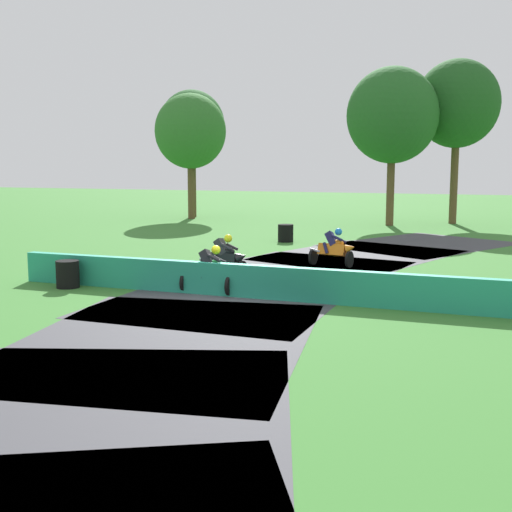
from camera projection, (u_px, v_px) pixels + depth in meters
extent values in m
plane|color=#38752D|center=(233.00, 296.00, 18.42)|extent=(120.00, 120.00, 0.00)
cube|color=#3D3D42|center=(421.00, 244.00, 29.77)|extent=(9.02, 9.75, 0.01)
cube|color=#3D3D42|center=(359.00, 255.00, 26.43)|extent=(8.27, 9.43, 0.01)
cube|color=#3D3D42|center=(297.00, 271.00, 22.61)|extent=(7.30, 8.86, 0.01)
cube|color=#3D3D42|center=(234.00, 296.00, 18.42)|extent=(6.14, 8.05, 0.01)
cube|color=#3D3D42|center=(164.00, 339.00, 13.95)|extent=(6.84, 8.55, 0.01)
cube|color=#3D3D42|center=(80.00, 428.00, 9.33)|extent=(7.90, 9.22, 0.01)
cube|color=#239375|center=(425.00, 293.00, 16.56)|extent=(23.86, 1.11, 0.90)
cylinder|color=black|center=(349.00, 260.00, 23.22)|extent=(0.25, 0.76, 0.75)
cylinder|color=black|center=(313.00, 257.00, 23.93)|extent=(0.25, 0.76, 0.75)
cube|color=orange|center=(332.00, 250.00, 23.61)|extent=(1.06, 0.59, 0.47)
ellipsoid|color=orange|center=(338.00, 243.00, 23.55)|extent=(0.50, 0.43, 0.31)
cone|color=orange|center=(351.00, 248.00, 23.28)|extent=(0.43, 0.44, 0.48)
cylinder|color=#B2B2B7|center=(315.00, 250.00, 23.81)|extent=(0.42, 0.21, 0.18)
cube|color=#1E1E4C|center=(332.00, 239.00, 23.70)|extent=(0.53, 0.47, 0.63)
sphere|color=#1E7FE0|center=(338.00, 232.00, 23.62)|extent=(0.26, 0.26, 0.26)
cylinder|color=#1E1E4C|center=(341.00, 240.00, 23.71)|extent=(0.43, 0.23, 0.24)
cylinder|color=#1E1E4C|center=(337.00, 238.00, 23.41)|extent=(0.43, 0.23, 0.24)
cylinder|color=#1E1E4C|center=(330.00, 250.00, 23.86)|extent=(0.26, 0.25, 0.42)
cylinder|color=#1E1E4C|center=(326.00, 248.00, 23.55)|extent=(0.26, 0.25, 0.42)
cylinder|color=black|center=(242.00, 270.00, 20.92)|extent=(0.21, 0.67, 0.67)
cylinder|color=black|center=(204.00, 267.00, 21.59)|extent=(0.21, 0.67, 0.67)
cube|color=black|center=(223.00, 259.00, 21.25)|extent=(1.04, 0.50, 0.43)
ellipsoid|color=black|center=(229.00, 251.00, 21.15)|extent=(0.49, 0.38, 0.27)
cone|color=black|center=(242.00, 257.00, 20.92)|extent=(0.44, 0.41, 0.44)
cylinder|color=#B2B2B7|center=(205.00, 260.00, 21.43)|extent=(0.42, 0.17, 0.17)
cube|color=#28282D|center=(222.00, 247.00, 21.27)|extent=(0.53, 0.41, 0.60)
sphere|color=yellow|center=(228.00, 238.00, 21.16)|extent=(0.26, 0.26, 0.26)
cylinder|color=#28282D|center=(232.00, 247.00, 21.29)|extent=(0.43, 0.18, 0.24)
cylinder|color=#28282D|center=(226.00, 247.00, 20.98)|extent=(0.43, 0.18, 0.24)
cylinder|color=#28282D|center=(221.00, 258.00, 21.49)|extent=(0.28, 0.19, 0.42)
cylinder|color=#28282D|center=(215.00, 258.00, 21.18)|extent=(0.28, 0.19, 0.42)
cylinder|color=black|center=(230.00, 285.00, 18.41)|extent=(0.15, 0.74, 0.73)
cylinder|color=black|center=(186.00, 282.00, 18.96)|extent=(0.15, 0.74, 0.73)
cube|color=#198438|center=(209.00, 273.00, 18.71)|extent=(1.03, 0.45, 0.46)
ellipsoid|color=#198438|center=(216.00, 264.00, 18.67)|extent=(0.46, 0.36, 0.30)
cone|color=#198438|center=(231.00, 270.00, 18.46)|extent=(0.41, 0.40, 0.47)
cylinder|color=#B2B2B7|center=(188.00, 274.00, 18.83)|extent=(0.42, 0.16, 0.18)
cube|color=black|center=(208.00, 259.00, 18.78)|extent=(0.51, 0.44, 0.62)
sphere|color=yellow|center=(216.00, 250.00, 18.72)|extent=(0.26, 0.26, 0.26)
cylinder|color=black|center=(220.00, 260.00, 18.84)|extent=(0.43, 0.17, 0.24)
cylinder|color=black|center=(214.00, 258.00, 18.51)|extent=(0.43, 0.17, 0.24)
cylinder|color=black|center=(206.00, 273.00, 18.95)|extent=(0.27, 0.21, 0.42)
cylinder|color=black|center=(200.00, 271.00, 18.62)|extent=(0.27, 0.21, 0.42)
cylinder|color=black|center=(286.00, 240.00, 30.68)|extent=(0.71, 0.71, 0.20)
cylinder|color=black|center=(286.00, 235.00, 30.65)|extent=(0.71, 0.71, 0.20)
cylinder|color=black|center=(286.00, 231.00, 30.62)|extent=(0.71, 0.71, 0.20)
cylinder|color=black|center=(286.00, 227.00, 30.59)|extent=(0.71, 0.71, 0.20)
cylinder|color=black|center=(68.00, 284.00, 19.64)|extent=(0.67, 0.67, 0.20)
cylinder|color=black|center=(68.00, 277.00, 19.61)|extent=(0.67, 0.67, 0.20)
cylinder|color=black|center=(68.00, 271.00, 19.58)|extent=(0.67, 0.67, 0.20)
cylinder|color=black|center=(67.00, 264.00, 19.55)|extent=(0.67, 0.67, 0.20)
cylinder|color=brown|center=(193.00, 185.00, 43.86)|extent=(0.44, 0.44, 4.21)
ellipsoid|color=#1E511E|center=(192.00, 124.00, 43.30)|extent=(4.22, 4.22, 4.43)
cylinder|color=brown|center=(390.00, 190.00, 38.11)|extent=(0.44, 0.44, 4.04)
ellipsoid|color=#235B23|center=(392.00, 115.00, 37.52)|extent=(5.13, 5.13, 5.39)
cylinder|color=brown|center=(191.00, 190.00, 42.65)|extent=(0.44, 0.44, 3.63)
ellipsoid|color=#2D6B28|center=(190.00, 131.00, 42.12)|extent=(4.49, 4.49, 4.71)
cylinder|color=brown|center=(454.00, 182.00, 39.18)|extent=(0.44, 0.44, 4.90)
ellipsoid|color=#1E511E|center=(457.00, 104.00, 38.54)|extent=(4.83, 4.83, 5.07)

